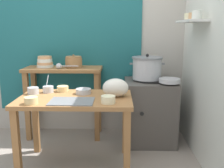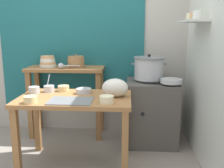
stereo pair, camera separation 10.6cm
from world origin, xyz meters
TOP-DOWN VIEW (x-y plane):
  - ground_plane at (0.00, 0.00)m, footprint 9.00×9.00m
  - wall_back at (0.08, 1.10)m, footprint 4.40×0.12m
  - wall_right at (1.40, 0.20)m, footprint 0.30×3.20m
  - prep_table at (0.08, 0.08)m, footprint 1.10×0.66m
  - back_shelf_table at (-0.19, 0.83)m, footprint 0.96×0.40m
  - stove_block at (0.88, 0.70)m, footprint 0.60×0.61m
  - steamer_pot at (0.84, 0.72)m, footprint 0.41×0.36m
  - clay_pot at (-0.05, 0.83)m, footprint 0.21×0.21m
  - bowl_stack_enamel at (-0.42, 0.86)m, footprint 0.21×0.21m
  - ladle at (-0.21, 0.71)m, footprint 0.27×0.07m
  - serving_tray at (0.08, -0.09)m, footprint 0.40×0.28m
  - plastic_bag at (0.47, 0.11)m, footprint 0.25×0.19m
  - wide_pan at (1.08, 0.51)m, footprint 0.24×0.24m
  - prep_bowl_0 at (0.14, 0.22)m, footprint 0.16×0.16m
  - prep_bowl_1 at (-0.23, 0.26)m, footprint 0.11×0.11m
  - prep_bowl_2 at (-0.27, -0.16)m, footprint 0.12×0.12m
  - prep_bowl_3 at (-0.09, 0.31)m, footprint 0.12×0.12m
  - prep_bowl_4 at (0.41, -0.13)m, footprint 0.13×0.13m
  - prep_bowl_5 at (-0.37, 0.19)m, footprint 0.11×0.11m

SIDE VIEW (x-z plane):
  - ground_plane at x=0.00m, z-range 0.00..0.00m
  - stove_block at x=0.88m, z-range -0.01..0.77m
  - prep_table at x=0.08m, z-range 0.25..0.97m
  - back_shelf_table at x=-0.19m, z-range 0.23..1.13m
  - serving_tray at x=0.08m, z-range 0.72..0.73m
  - prep_bowl_0 at x=0.14m, z-range 0.72..0.77m
  - prep_bowl_3 at x=-0.09m, z-range 0.72..0.78m
  - prep_bowl_2 at x=-0.27m, z-range 0.72..0.79m
  - prep_bowl_4 at x=0.41m, z-range 0.72..0.79m
  - prep_bowl_1 at x=-0.23m, z-range 0.67..0.85m
  - prep_bowl_5 at x=-0.37m, z-range 0.72..0.79m
  - wide_pan at x=1.08m, z-range 0.78..0.83m
  - plastic_bag at x=0.47m, z-range 0.72..0.90m
  - steamer_pot at x=0.84m, z-range 0.76..1.07m
  - ladle at x=-0.21m, z-range 0.90..0.97m
  - bowl_stack_enamel at x=-0.42m, z-range 0.89..1.03m
  - clay_pot at x=-0.05m, z-range 0.89..1.05m
  - wall_right at x=1.40m, z-range 0.00..2.60m
  - wall_back at x=0.08m, z-range 0.00..2.60m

